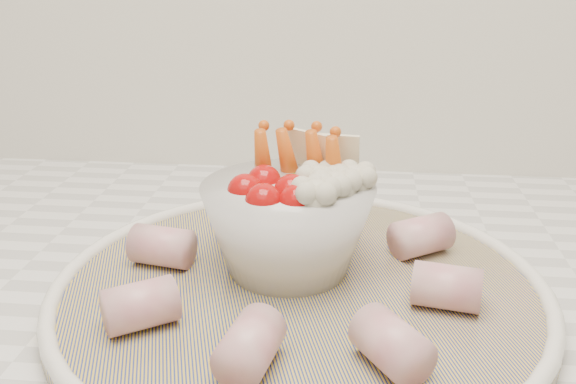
# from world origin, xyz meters

# --- Properties ---
(serving_platter) EXTENTS (0.46, 0.46, 0.02)m
(serving_platter) POSITION_xyz_m (0.18, 1.44, 0.93)
(serving_platter) COLOR navy
(serving_platter) RESTS_ON kitchen_counter
(veggie_bowl) EXTENTS (0.13, 0.13, 0.11)m
(veggie_bowl) POSITION_xyz_m (0.17, 1.47, 0.98)
(veggie_bowl) COLOR silver
(veggie_bowl) RESTS_ON serving_platter
(cured_meat_rolls) EXTENTS (0.26, 0.27, 0.03)m
(cured_meat_rolls) POSITION_xyz_m (0.18, 1.44, 0.95)
(cured_meat_rolls) COLOR #BF5768
(cured_meat_rolls) RESTS_ON serving_platter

